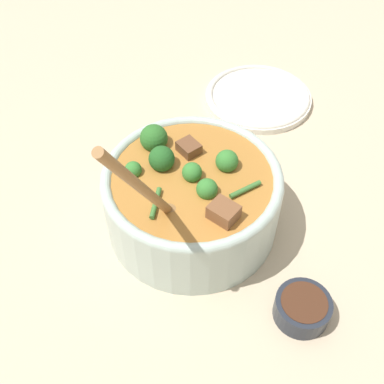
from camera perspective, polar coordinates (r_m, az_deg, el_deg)
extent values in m
plane|color=#C6B293|center=(0.75, 0.00, -3.60)|extent=(4.00, 4.00, 0.00)
cylinder|color=#B2C6BC|center=(0.71, 0.00, -1.09)|extent=(0.26, 0.26, 0.10)
torus|color=#B2C6BC|center=(0.67, 0.00, 1.72)|extent=(0.26, 0.26, 0.02)
cylinder|color=#B27533|center=(0.70, 0.00, -0.19)|extent=(0.23, 0.23, 0.07)
sphere|color=#387F33|center=(0.67, 0.05, 2.45)|extent=(0.03, 0.03, 0.03)
cylinder|color=#6B9956|center=(0.68, 0.04, 1.25)|extent=(0.01, 0.01, 0.01)
sphere|color=#387F33|center=(0.68, -6.98, 2.64)|extent=(0.02, 0.02, 0.02)
cylinder|color=#6B9956|center=(0.69, -6.85, 1.63)|extent=(0.01, 0.01, 0.01)
sphere|color=#387F33|center=(0.65, 1.79, 0.36)|extent=(0.03, 0.03, 0.03)
cylinder|color=#6B9956|center=(0.66, 1.74, -0.87)|extent=(0.01, 0.01, 0.01)
sphere|color=#235B23|center=(0.68, -3.62, 3.96)|extent=(0.04, 0.04, 0.04)
cylinder|color=#6B9956|center=(0.70, -3.51, 2.38)|extent=(0.01, 0.01, 0.02)
sphere|color=#387F33|center=(0.68, 4.16, 3.68)|extent=(0.03, 0.03, 0.03)
cylinder|color=#6B9956|center=(0.70, 4.05, 2.31)|extent=(0.01, 0.01, 0.01)
sphere|color=#2D6B28|center=(0.71, -4.54, 6.38)|extent=(0.04, 0.04, 0.04)
cylinder|color=#6B9956|center=(0.73, -4.40, 4.64)|extent=(0.01, 0.01, 0.02)
cube|color=brown|center=(0.62, 3.76, -2.55)|extent=(0.05, 0.04, 0.03)
cube|color=brown|center=(0.70, -0.38, 5.06)|extent=(0.04, 0.04, 0.02)
cylinder|color=#3D7533|center=(0.64, -4.33, -1.29)|extent=(0.01, 0.05, 0.01)
cylinder|color=#3D7533|center=(0.65, 6.34, 0.32)|extent=(0.04, 0.04, 0.01)
ellipsoid|color=olive|center=(0.64, -2.77, -2.17)|extent=(0.04, 0.03, 0.01)
cylinder|color=olive|center=(0.53, -6.14, 0.59)|extent=(0.05, 0.12, 0.21)
cylinder|color=#232833|center=(0.67, 12.93, -13.30)|extent=(0.07, 0.07, 0.03)
cylinder|color=#472819|center=(0.66, 13.11, -12.80)|extent=(0.06, 0.06, 0.01)
cylinder|color=silver|center=(0.97, 7.84, 11.00)|extent=(0.21, 0.21, 0.01)
torus|color=silver|center=(0.97, 7.88, 11.28)|extent=(0.20, 0.20, 0.01)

